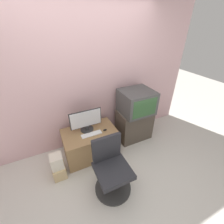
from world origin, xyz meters
name	(u,v)px	position (x,y,z in m)	size (l,w,h in m)	color
ground_plane	(120,190)	(0.00, 0.00, 0.00)	(12.00, 12.00, 0.00)	beige
wall_back	(86,81)	(0.00, 1.32, 1.30)	(4.40, 0.05, 2.60)	beige
desk	(91,143)	(-0.14, 0.91, 0.26)	(0.95, 0.61, 0.51)	#937047
side_stand	(134,124)	(0.85, 0.97, 0.33)	(0.69, 0.44, 0.66)	#4C4238
main_monitor	(86,121)	(-0.16, 0.99, 0.71)	(0.56, 0.23, 0.40)	#2D2D2D
keyboard	(92,134)	(-0.13, 0.83, 0.52)	(0.36, 0.11, 0.01)	white
mouse	(105,130)	(0.12, 0.82, 0.53)	(0.07, 0.03, 0.03)	black
crt_tv	(136,102)	(0.84, 0.94, 0.88)	(0.60, 0.55, 0.44)	#474747
office_chair	(111,170)	(-0.08, 0.13, 0.37)	(0.54, 0.54, 0.87)	#333333
cardboard_box_lower	(59,170)	(-0.77, 0.66, 0.10)	(0.20, 0.26, 0.21)	#D1B27F
cardboard_box_upper	(57,161)	(-0.77, 0.66, 0.32)	(0.18, 0.20, 0.23)	beige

